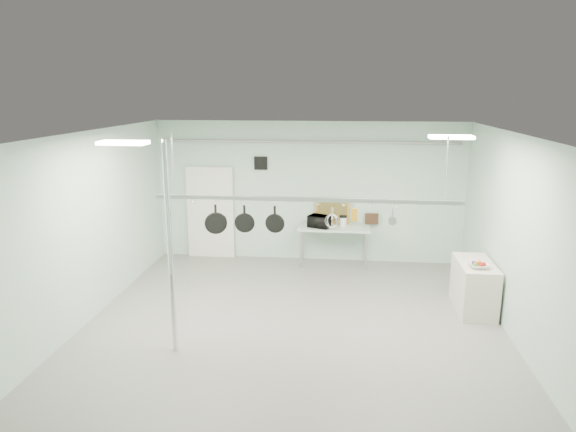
# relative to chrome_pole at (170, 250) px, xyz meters

# --- Properties ---
(floor) EXTENTS (8.00, 8.00, 0.00)m
(floor) POSITION_rel_chrome_pole_xyz_m (1.70, 0.60, -1.60)
(floor) COLOR gray
(floor) RESTS_ON ground
(ceiling) EXTENTS (7.00, 8.00, 0.02)m
(ceiling) POSITION_rel_chrome_pole_xyz_m (1.70, 0.60, 1.59)
(ceiling) COLOR silver
(ceiling) RESTS_ON back_wall
(back_wall) EXTENTS (7.00, 0.02, 3.20)m
(back_wall) POSITION_rel_chrome_pole_xyz_m (1.70, 4.59, 0.00)
(back_wall) COLOR #A6C7BD
(back_wall) RESTS_ON floor
(right_wall) EXTENTS (0.02, 8.00, 3.20)m
(right_wall) POSITION_rel_chrome_pole_xyz_m (5.19, 0.60, 0.00)
(right_wall) COLOR #A6C7BD
(right_wall) RESTS_ON floor
(door) EXTENTS (1.10, 0.10, 2.20)m
(door) POSITION_rel_chrome_pole_xyz_m (-0.60, 4.54, -0.55)
(door) COLOR silver
(door) RESTS_ON floor
(wall_vent) EXTENTS (0.30, 0.04, 0.30)m
(wall_vent) POSITION_rel_chrome_pole_xyz_m (0.60, 4.57, 0.65)
(wall_vent) COLOR black
(wall_vent) RESTS_ON back_wall
(conduit_pipe) EXTENTS (6.60, 0.07, 0.07)m
(conduit_pipe) POSITION_rel_chrome_pole_xyz_m (1.70, 4.50, 1.15)
(conduit_pipe) COLOR gray
(conduit_pipe) RESTS_ON back_wall
(chrome_pole) EXTENTS (0.08, 0.08, 3.20)m
(chrome_pole) POSITION_rel_chrome_pole_xyz_m (0.00, 0.00, 0.00)
(chrome_pole) COLOR silver
(chrome_pole) RESTS_ON floor
(prep_table) EXTENTS (1.60, 0.70, 0.91)m
(prep_table) POSITION_rel_chrome_pole_xyz_m (2.30, 4.20, -0.77)
(prep_table) COLOR silver
(prep_table) RESTS_ON floor
(side_cabinet) EXTENTS (0.60, 1.20, 0.90)m
(side_cabinet) POSITION_rel_chrome_pole_xyz_m (4.85, 2.00, -1.15)
(side_cabinet) COLOR beige
(side_cabinet) RESTS_ON floor
(pot_rack) EXTENTS (4.80, 0.06, 1.00)m
(pot_rack) POSITION_rel_chrome_pole_xyz_m (1.90, 0.90, 0.63)
(pot_rack) COLOR #B7B7BC
(pot_rack) RESTS_ON ceiling
(light_panel_left) EXTENTS (0.65, 0.30, 0.05)m
(light_panel_left) POSITION_rel_chrome_pole_xyz_m (-0.50, -0.20, 1.56)
(light_panel_left) COLOR white
(light_panel_left) RESTS_ON ceiling
(light_panel_right) EXTENTS (0.65, 0.30, 0.05)m
(light_panel_right) POSITION_rel_chrome_pole_xyz_m (4.10, 1.20, 1.56)
(light_panel_right) COLOR white
(light_panel_right) RESTS_ON ceiling
(microwave) EXTENTS (0.57, 0.49, 0.27)m
(microwave) POSITION_rel_chrome_pole_xyz_m (1.99, 4.10, -0.56)
(microwave) COLOR black
(microwave) RESTS_ON prep_table
(coffee_canister) EXTENTS (0.16, 0.16, 0.21)m
(coffee_canister) POSITION_rel_chrome_pole_xyz_m (2.50, 4.23, -0.59)
(coffee_canister) COLOR white
(coffee_canister) RESTS_ON prep_table
(painting_large) EXTENTS (0.78, 0.14, 0.58)m
(painting_large) POSITION_rel_chrome_pole_xyz_m (2.26, 4.50, -0.41)
(painting_large) COLOR #E4913D
(painting_large) RESTS_ON prep_table
(painting_small) EXTENTS (0.30, 0.09, 0.25)m
(painting_small) POSITION_rel_chrome_pole_xyz_m (3.14, 4.50, -0.57)
(painting_small) COLOR #311D11
(painting_small) RESTS_ON prep_table
(fruit_bowl) EXTENTS (0.36, 0.36, 0.08)m
(fruit_bowl) POSITION_rel_chrome_pole_xyz_m (4.82, 1.72, -0.66)
(fruit_bowl) COLOR silver
(fruit_bowl) RESTS_ON side_cabinet
(skillet_left) EXTENTS (0.36, 0.16, 0.47)m
(skillet_left) POSITION_rel_chrome_pole_xyz_m (0.46, 0.90, 0.25)
(skillet_left) COLOR black
(skillet_left) RESTS_ON pot_rack
(skillet_mid) EXTENTS (0.32, 0.08, 0.44)m
(skillet_mid) POSITION_rel_chrome_pole_xyz_m (0.93, 0.90, 0.27)
(skillet_mid) COLOR black
(skillet_mid) RESTS_ON pot_rack
(skillet_right) EXTENTS (0.31, 0.08, 0.41)m
(skillet_right) POSITION_rel_chrome_pole_xyz_m (1.42, 0.90, 0.28)
(skillet_right) COLOR black
(skillet_right) RESTS_ON pot_rack
(whisk) EXTENTS (0.24, 0.24, 0.36)m
(whisk) POSITION_rel_chrome_pole_xyz_m (2.32, 0.90, 0.30)
(whisk) COLOR silver
(whisk) RESTS_ON pot_rack
(grater) EXTENTS (0.09, 0.03, 0.23)m
(grater) POSITION_rel_chrome_pole_xyz_m (2.67, 0.90, 0.37)
(grater) COLOR yellow
(grater) RESTS_ON pot_rack
(saucepan) EXTENTS (0.15, 0.11, 0.24)m
(saucepan) POSITION_rel_chrome_pole_xyz_m (3.25, 0.90, 0.36)
(saucepan) COLOR #ABAAAF
(saucepan) RESTS_ON pot_rack
(fruit_cluster) EXTENTS (0.24, 0.24, 0.09)m
(fruit_cluster) POSITION_rel_chrome_pole_xyz_m (4.82, 1.72, -0.62)
(fruit_cluster) COLOR maroon
(fruit_cluster) RESTS_ON fruit_bowl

